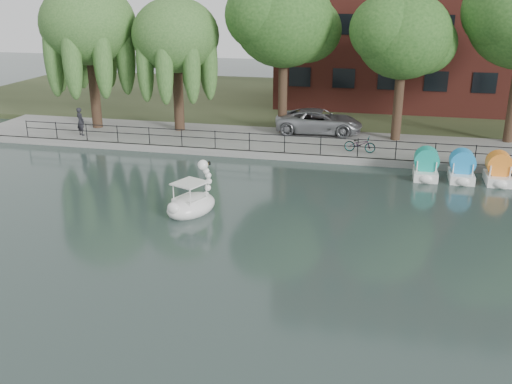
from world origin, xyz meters
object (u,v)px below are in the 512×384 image
(bicycle, at_px, (360,143))
(pedestrian, at_px, (80,119))
(swan_boat, at_px, (192,202))
(minivan, at_px, (319,120))

(bicycle, distance_m, pedestrian, 17.01)
(bicycle, bearing_deg, pedestrian, 95.59)
(bicycle, height_order, swan_boat, swan_boat)
(minivan, height_order, swan_boat, swan_boat)
(bicycle, bearing_deg, swan_boat, 152.25)
(minivan, bearing_deg, pedestrian, 101.67)
(minivan, relative_size, pedestrian, 3.11)
(pedestrian, height_order, swan_boat, pedestrian)
(minivan, bearing_deg, swan_boat, 161.45)
(bicycle, bearing_deg, minivan, 41.09)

